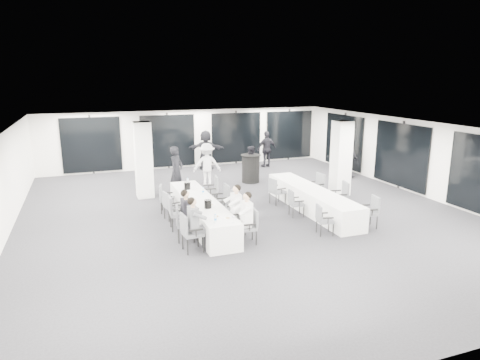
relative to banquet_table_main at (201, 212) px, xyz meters
The scene contains 43 objects.
room 3.10m from the banquet_table_main, 31.54° to the left, with size 14.04×16.04×2.84m.
column_left 3.95m from the banquet_table_main, 108.17° to the left, with size 0.60×0.60×2.80m, color white.
column_right 6.07m from the banquet_table_main, 13.74° to the left, with size 0.60×0.60×2.80m, color white.
banquet_table_main is the anchor object (origin of this frame).
banquet_table_side 3.81m from the banquet_table_main, ahead, with size 0.90×5.00×0.75m, color silver.
cocktail_table 5.51m from the banquet_table_main, 52.62° to the left, with size 0.85×0.85×1.18m.
chair_main_left_near 2.16m from the banquet_table_main, 112.88° to the right, with size 0.55×0.60×1.01m.
chair_main_left_second 1.46m from the banquet_table_main, 125.27° to the right, with size 0.57×0.61×0.98m.
chair_main_left_mid 0.89m from the banquet_table_main, 163.67° to the right, with size 0.54×0.59×1.00m.
chair_main_left_fourth 1.08m from the banquet_table_main, 140.68° to the left, with size 0.53×0.57×0.91m.
chair_main_left_far 1.72m from the banquet_table_main, 118.97° to the left, with size 0.56×0.59×0.92m.
chair_main_right_near 2.15m from the banquet_table_main, 67.20° to the right, with size 0.52×0.56×0.93m.
chair_main_right_second 1.44m from the banquet_table_main, 54.27° to the right, with size 0.59×0.62×0.98m.
chair_main_right_mid 0.94m from the banquet_table_main, 23.71° to the right, with size 0.60×0.64×1.03m.
chair_main_right_fourth 1.00m from the banquet_table_main, 30.51° to the left, with size 0.53×0.59×1.03m.
chair_main_right_far 1.88m from the banquet_table_main, 63.17° to the left, with size 0.60×0.64×1.04m.
chair_side_left_near 3.65m from the banquet_table_main, 34.96° to the right, with size 0.51×0.54×0.86m.
chair_side_left_mid 3.01m from the banquet_table_main, ahead, with size 0.48×0.52×0.86m.
chair_side_left_far 3.17m from the banquet_table_main, 19.66° to the left, with size 0.54×0.58×0.93m.
chair_side_right_near 5.08m from the banquet_table_main, 23.74° to the right, with size 0.55×0.59×0.95m.
chair_side_right_mid 4.67m from the banquet_table_main, ahead, with size 0.60×0.63×1.01m.
chair_side_right_far 4.77m from the banquet_table_main, 13.03° to the left, with size 0.56×0.60×0.96m.
seated_guest_a 2.13m from the banquet_table_main, 108.65° to the right, with size 0.50×0.38×1.44m.
seated_guest_b 1.44m from the banquet_table_main, 119.19° to the right, with size 0.50×0.38×1.44m.
seated_guest_c 2.12m from the banquet_table_main, 71.27° to the right, with size 0.50×0.38×1.44m.
seated_guest_d 1.39m from the banquet_table_main, 59.66° to the right, with size 0.50×0.38×1.44m.
standing_guest_a 3.56m from the banquet_table_main, 90.12° to the left, with size 0.77×0.62×2.11m, color black.
standing_guest_b 5.67m from the banquet_table_main, 53.12° to the left, with size 0.84×0.51×1.74m, color black.
standing_guest_c 4.83m from the banquet_table_main, 72.00° to the left, with size 1.28×0.65×1.97m, color white.
standing_guest_d 8.81m from the banquet_table_main, 53.36° to the left, with size 1.19×0.66×2.02m, color black.
standing_guest_e 8.75m from the banquet_table_main, 28.26° to the left, with size 0.85×0.52×1.77m, color black.
standing_guest_f 7.97m from the banquet_table_main, 73.25° to the left, with size 1.97×0.76×2.14m, color black.
standing_guest_g 6.03m from the banquet_table_main, 98.08° to the left, with size 0.62×0.50×1.70m, color black.
standing_guest_h 8.74m from the banquet_table_main, 26.35° to the left, with size 0.98×0.60×2.04m, color black.
ice_bucket_near 0.99m from the banquet_table_main, 91.58° to the right, with size 0.21×0.21×0.24m, color black.
ice_bucket_far 1.48m from the banquet_table_main, 93.83° to the left, with size 0.21×0.21×0.24m, color black.
water_bottle_a 2.16m from the banquet_table_main, 94.87° to the right, with size 0.07×0.07×0.20m, color silver.
water_bottle_b 0.84m from the banquet_table_main, 69.05° to the left, with size 0.06×0.06×0.20m, color silver.
water_bottle_c 2.07m from the banquet_table_main, 87.97° to the left, with size 0.07×0.07×0.21m, color silver.
plate_a 1.74m from the banquet_table_main, 90.87° to the right, with size 0.18×0.18×0.03m.
plate_b 1.98m from the banquet_table_main, 83.74° to the right, with size 0.19×0.19×0.03m.
plate_c 0.73m from the banquet_table_main, 78.65° to the right, with size 0.22×0.22×0.03m.
wine_glass 2.37m from the banquet_table_main, 84.18° to the right, with size 0.08×0.08×0.20m.
Camera 1 is at (-4.76, -12.48, 4.39)m, focal length 32.00 mm.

